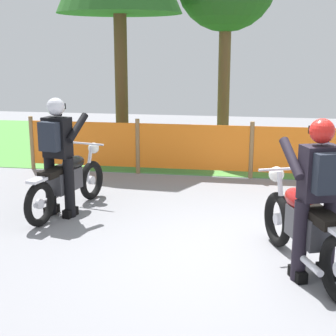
% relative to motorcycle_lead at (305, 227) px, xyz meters
% --- Properties ---
extents(ground, '(24.00, 24.00, 0.02)m').
position_rel_motorcycle_lead_xyz_m(ground, '(-0.60, 0.34, -0.50)').
color(ground, gray).
extents(grass_verge, '(24.00, 6.18, 0.01)m').
position_rel_motorcycle_lead_xyz_m(grass_verge, '(-0.60, 6.99, -0.48)').
color(grass_verge, '#4C8C3D').
rests_on(grass_verge, ground).
extents(barrier_fence, '(8.61, 0.08, 1.05)m').
position_rel_motorcycle_lead_xyz_m(barrier_fence, '(-0.60, 3.89, 0.06)').
color(barrier_fence, olive).
rests_on(barrier_fence, ground).
extents(motorcycle_lead, '(0.95, 2.02, 1.00)m').
position_rel_motorcycle_lead_xyz_m(motorcycle_lead, '(0.00, 0.00, 0.00)').
color(motorcycle_lead, black).
rests_on(motorcycle_lead, ground).
extents(motorcycle_trailing, '(0.71, 1.94, 0.93)m').
position_rel_motorcycle_lead_xyz_m(motorcycle_trailing, '(-3.23, 1.49, -0.03)').
color(motorcycle_trailing, black).
rests_on(motorcycle_trailing, ground).
extents(rider_lead, '(0.68, 0.77, 1.69)m').
position_rel_motorcycle_lead_xyz_m(rider_lead, '(0.08, -0.21, 0.47)').
color(rider_lead, black).
rests_on(rider_lead, ground).
extents(rider_trailing, '(0.63, 0.75, 1.69)m').
position_rel_motorcycle_lead_xyz_m(rider_trailing, '(-3.27, 1.28, 0.47)').
color(rider_trailing, black).
rests_on(rider_trailing, ground).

